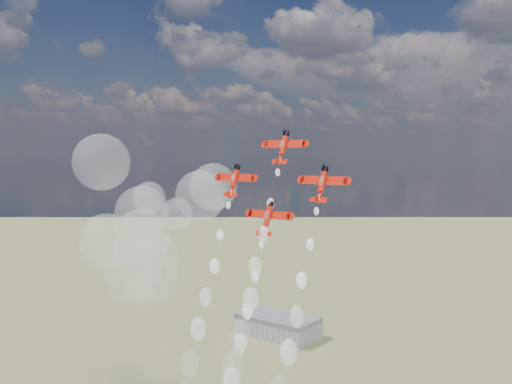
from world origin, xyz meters
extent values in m
cube|color=gray|center=(-120.00, 180.00, 5.00)|extent=(50.00, 28.00, 10.00)
cube|color=#595B60|center=(-120.00, 180.00, 11.50)|extent=(50.00, 28.00, 3.00)
cylinder|color=red|center=(-2.21, 12.24, 117.57)|extent=(1.40, 3.18, 5.36)
cylinder|color=black|center=(-2.21, 13.24, 120.18)|extent=(1.60, 1.85, 1.51)
cube|color=red|center=(-2.21, 12.67, 117.72)|extent=(12.21, 0.92, 1.95)
cube|color=white|center=(-5.51, 12.78, 117.68)|extent=(4.80, 0.23, 0.52)
cube|color=white|center=(1.09, 12.78, 117.68)|extent=(4.80, 0.23, 0.52)
cube|color=red|center=(-2.21, 10.48, 113.42)|extent=(4.40, 0.51, 1.07)
cube|color=red|center=(-2.21, 9.71, 113.50)|extent=(0.14, 2.05, 1.82)
ellipsoid|color=silver|center=(-2.21, 11.69, 117.67)|extent=(1.10, 1.81, 2.67)
cone|color=red|center=(-2.21, 10.86, 114.13)|extent=(1.40, 2.24, 2.93)
cylinder|color=red|center=(-15.16, 8.98, 109.11)|extent=(1.40, 3.18, 5.36)
cylinder|color=black|center=(-15.16, 9.99, 111.72)|extent=(1.60, 1.85, 1.51)
cube|color=red|center=(-15.16, 9.42, 109.26)|extent=(12.21, 0.92, 1.95)
cube|color=white|center=(-18.46, 9.53, 109.22)|extent=(4.80, 0.23, 0.52)
cube|color=white|center=(-11.86, 9.53, 109.22)|extent=(4.80, 0.23, 0.52)
cube|color=red|center=(-15.16, 7.22, 104.96)|extent=(4.40, 0.51, 1.07)
cube|color=red|center=(-15.16, 6.45, 105.04)|extent=(0.14, 2.05, 1.82)
ellipsoid|color=silver|center=(-15.16, 8.43, 109.21)|extent=(1.10, 1.81, 2.67)
cone|color=red|center=(-15.16, 7.60, 105.67)|extent=(1.40, 2.24, 2.93)
cylinder|color=red|center=(10.74, 8.98, 109.11)|extent=(1.40, 3.18, 5.36)
cylinder|color=black|center=(10.74, 9.99, 111.72)|extent=(1.60, 1.85, 1.51)
cube|color=red|center=(10.74, 9.42, 109.26)|extent=(12.21, 0.92, 1.95)
cube|color=white|center=(7.43, 9.53, 109.22)|extent=(4.80, 0.23, 0.52)
cube|color=white|center=(14.04, 9.53, 109.22)|extent=(4.80, 0.23, 0.52)
cube|color=red|center=(10.74, 7.22, 104.96)|extent=(4.40, 0.51, 1.07)
cube|color=red|center=(10.74, 6.45, 105.04)|extent=(0.14, 2.05, 1.82)
ellipsoid|color=silver|center=(10.74, 8.43, 109.21)|extent=(1.10, 1.81, 2.67)
cone|color=red|center=(10.74, 7.60, 105.67)|extent=(1.40, 2.24, 2.93)
cylinder|color=red|center=(-2.21, 5.73, 100.65)|extent=(1.40, 3.18, 5.36)
cylinder|color=black|center=(-2.21, 6.73, 103.26)|extent=(1.60, 1.85, 1.51)
cube|color=red|center=(-2.21, 6.16, 100.80)|extent=(12.21, 0.92, 1.95)
cube|color=white|center=(-5.51, 6.27, 100.76)|extent=(4.80, 0.23, 0.52)
cube|color=white|center=(1.09, 6.27, 100.76)|extent=(4.80, 0.23, 0.52)
cube|color=red|center=(-2.21, 3.97, 96.50)|extent=(4.40, 0.51, 1.07)
cube|color=red|center=(-2.21, 3.20, 96.59)|extent=(0.14, 2.05, 1.82)
ellipsoid|color=silver|center=(-2.21, 5.18, 100.75)|extent=(1.10, 1.81, 2.67)
cone|color=red|center=(-2.21, 4.35, 97.21)|extent=(1.40, 2.24, 2.93)
sphere|color=white|center=(-2.10, 9.54, 110.82)|extent=(1.07, 1.07, 1.07)
sphere|color=white|center=(-2.36, 6.92, 103.31)|extent=(1.65, 1.65, 1.65)
sphere|color=white|center=(-2.18, 3.90, 96.38)|extent=(2.22, 2.22, 2.22)
sphere|color=white|center=(-2.56, 1.10, 88.99)|extent=(2.80, 2.80, 2.80)
sphere|color=white|center=(-1.87, -1.58, 81.92)|extent=(3.37, 3.37, 3.37)
sphere|color=white|center=(-2.60, -4.46, 74.44)|extent=(3.95, 3.95, 3.95)
sphere|color=white|center=(-2.19, -7.62, 67.58)|extent=(4.52, 4.52, 4.52)
sphere|color=white|center=(-15.21, 6.46, 102.29)|extent=(1.07, 1.07, 1.07)
sphere|color=white|center=(-15.34, 3.41, 94.97)|extent=(1.65, 1.65, 1.65)
sphere|color=white|center=(-15.00, 0.84, 87.62)|extent=(2.22, 2.22, 2.22)
sphere|color=white|center=(-15.48, -1.89, 80.44)|extent=(2.80, 2.80, 2.80)
sphere|color=white|center=(-15.52, -4.61, 73.02)|extent=(3.37, 3.37, 3.37)
sphere|color=white|center=(-15.57, -7.58, 65.46)|extent=(3.95, 3.95, 3.95)
sphere|color=white|center=(10.68, 6.46, 102.44)|extent=(1.07, 1.07, 1.07)
sphere|color=white|center=(10.84, 3.59, 95.19)|extent=(1.65, 1.65, 1.65)
sphere|color=white|center=(10.52, 0.63, 87.69)|extent=(2.22, 2.22, 2.22)
sphere|color=white|center=(10.84, -1.83, 80.34)|extent=(2.80, 2.80, 2.80)
sphere|color=white|center=(10.77, -4.78, 73.24)|extent=(3.37, 3.37, 3.37)
sphere|color=white|center=(-2.29, 3.08, 93.97)|extent=(1.07, 1.07, 1.07)
sphere|color=white|center=(-2.09, 0.48, 86.76)|extent=(1.65, 1.65, 1.65)
sphere|color=white|center=(-2.21, -2.31, 79.18)|extent=(2.22, 2.22, 2.22)
sphere|color=white|center=(-2.17, -5.02, 72.36)|extent=(2.80, 2.80, 2.80)
sphere|color=white|center=(-2.47, -7.91, 65.11)|extent=(3.37, 3.37, 3.37)
sphere|color=white|center=(-81.49, 17.85, 112.60)|extent=(19.56, 19.56, 19.56)
sphere|color=white|center=(-73.32, 32.24, 71.24)|extent=(19.16, 19.16, 19.16)
sphere|color=white|center=(-78.21, 32.76, 85.28)|extent=(20.40, 20.40, 20.40)
sphere|color=white|center=(-80.01, 34.24, 93.81)|extent=(19.90, 19.90, 19.90)
sphere|color=white|center=(-77.07, 35.15, 99.32)|extent=(12.01, 12.01, 12.01)
sphere|color=white|center=(-42.13, 31.06, 104.83)|extent=(15.22, 15.22, 15.22)
sphere|color=white|center=(-49.20, 21.74, 96.38)|extent=(10.21, 10.21, 10.21)
sphere|color=white|center=(-74.01, 33.06, 76.96)|extent=(20.82, 20.82, 20.82)
sphere|color=white|center=(-48.89, 32.37, 101.59)|extent=(16.87, 16.87, 16.87)
sphere|color=white|center=(-76.06, 15.28, 86.28)|extent=(18.27, 18.27, 18.27)
sphere|color=white|center=(-72.67, 24.63, 74.04)|extent=(21.42, 21.42, 21.42)
camera|label=1|loc=(72.87, -98.37, 115.05)|focal=38.00mm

